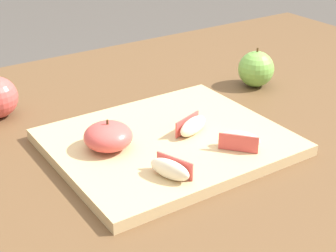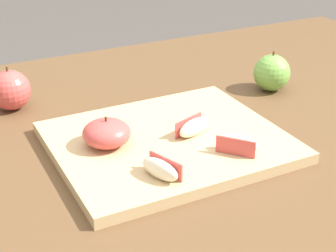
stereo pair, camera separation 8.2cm
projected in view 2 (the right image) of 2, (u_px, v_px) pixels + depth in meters
dining_table at (175, 166)px, 0.97m from camera, size 1.48×0.89×0.75m
cutting_board at (168, 142)px, 0.84m from camera, size 0.36×0.30×0.02m
apple_half_skin_up at (107, 133)px, 0.80m from camera, size 0.08×0.08×0.05m
apple_wedge_left at (193, 127)px, 0.83m from camera, size 0.07×0.04×0.03m
apple_wedge_right at (237, 144)px, 0.78m from camera, size 0.06×0.06×0.03m
apple_wedge_near_knife at (161, 169)px, 0.72m from camera, size 0.04×0.07×0.03m
whole_apple_pink_lady at (10, 90)px, 0.96m from camera, size 0.08×0.08×0.08m
whole_apple_granny_green at (272, 73)px, 1.04m from camera, size 0.07×0.07×0.08m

